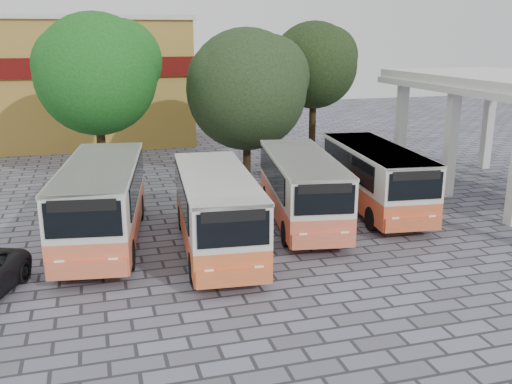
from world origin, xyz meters
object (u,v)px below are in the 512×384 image
object	(u,v)px
bus_centre_left	(216,207)
bus_centre_right	(302,185)
bus_far_left	(102,198)
bus_far_right	(375,175)

from	to	relation	value
bus_centre_left	bus_centre_right	bearing A→B (deg)	32.45
bus_far_left	bus_centre_left	xyz separation A→B (m)	(3.64, -1.82, -0.10)
bus_centre_left	bus_centre_right	world-z (taller)	bus_centre_left
bus_centre_right	bus_far_right	distance (m)	3.57
bus_far_left	bus_centre_left	bearing A→B (deg)	-18.20
bus_centre_left	bus_centre_right	xyz separation A→B (m)	(3.76, 1.96, -0.01)
bus_far_left	bus_far_right	world-z (taller)	bus_far_left
bus_centre_right	bus_far_right	size ratio (longest dim) A/B	1.00
bus_far_left	bus_centre_left	distance (m)	4.07
bus_far_right	bus_far_left	bearing A→B (deg)	-169.46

